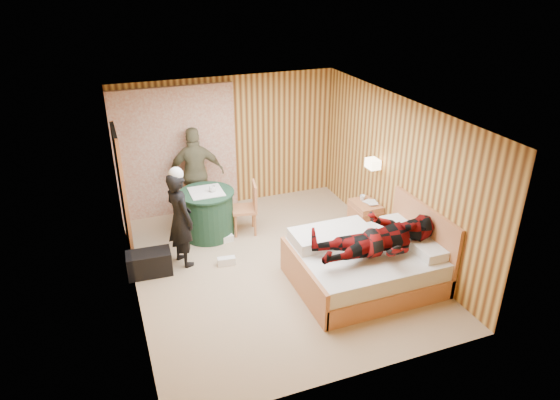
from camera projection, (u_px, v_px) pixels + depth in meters
name	position (u px, v px, depth m)	size (l,w,h in m)	color
floor	(274.00, 266.00, 7.85)	(4.20, 5.00, 0.01)	tan
ceiling	(273.00, 111.00, 6.78)	(4.20, 5.00, 0.01)	silver
wall_back	(229.00, 142.00, 9.43)	(4.20, 0.02, 2.50)	#D7AC52
wall_left	(126.00, 217.00, 6.65)	(0.02, 5.00, 2.50)	#D7AC52
wall_right	(397.00, 175.00, 7.99)	(0.02, 5.00, 2.50)	#D7AC52
curtain	(177.00, 152.00, 9.07)	(2.20, 0.08, 2.40)	beige
doorway	(122.00, 192.00, 7.94)	(0.06, 0.90, 2.05)	black
wall_lamp	(373.00, 164.00, 8.29)	(0.26, 0.24, 0.16)	gold
bed	(366.00, 263.00, 7.34)	(2.03, 1.60, 1.10)	#BB754D
nightstand	(365.00, 217.00, 8.76)	(0.42, 0.57, 0.55)	#BB754D
round_table	(208.00, 213.00, 8.58)	(0.94, 0.94, 0.84)	#1F4430
chair_far	(198.00, 190.00, 9.16)	(0.42, 0.42, 0.93)	#BB754D
chair_near	(249.00, 204.00, 8.64)	(0.49, 0.49, 0.93)	#BB754D
duffel_bag	(149.00, 263.00, 7.58)	(0.66, 0.35, 0.37)	black
sneaker_left	(226.00, 239.00, 8.51)	(0.26, 0.11, 0.12)	white
sneaker_right	(226.00, 261.00, 7.87)	(0.28, 0.11, 0.12)	white
woman_standing	(180.00, 219.00, 7.63)	(0.56, 0.37, 1.54)	black
man_at_table	(196.00, 173.00, 9.06)	(1.01, 0.42, 1.72)	brown
man_on_bed	(379.00, 230.00, 6.87)	(1.77, 0.67, 0.86)	#670909
book_lower	(367.00, 204.00, 8.60)	(0.17, 0.22, 0.02)	white
book_upper	(367.00, 203.00, 8.59)	(0.16, 0.22, 0.02)	white
cup_nightstand	(362.00, 198.00, 8.73)	(0.10, 0.10, 0.09)	white
cup_table	(213.00, 189.00, 8.37)	(0.12, 0.12, 0.10)	white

